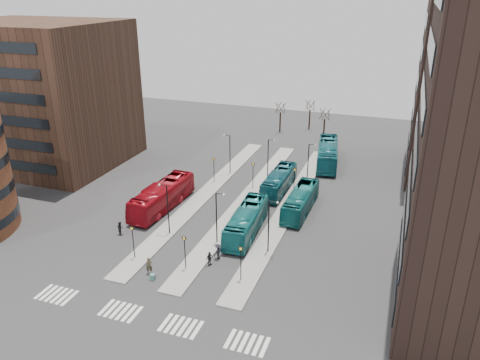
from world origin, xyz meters
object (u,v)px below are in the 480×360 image
(teal_bus_b, at_px, (279,181))
(commuter_c, at_px, (218,251))
(teal_bus_d, at_px, (328,154))
(commuter_a, at_px, (120,228))
(red_bus, at_px, (162,196))
(traveller, at_px, (149,266))
(teal_bus_a, at_px, (247,221))
(teal_bus_c, at_px, (301,201))
(commuter_b, at_px, (209,258))
(suitcase, at_px, (153,277))

(teal_bus_b, height_order, commuter_c, teal_bus_b)
(teal_bus_d, height_order, commuter_a, teal_bus_d)
(red_bus, xyz_separation_m, teal_bus_d, (17.29, 23.53, 0.07))
(traveller, bearing_deg, commuter_a, 108.06)
(commuter_c, bearing_deg, teal_bus_a, -174.78)
(red_bus, distance_m, commuter_a, 7.97)
(teal_bus_c, relative_size, traveller, 5.90)
(teal_bus_c, relative_size, teal_bus_d, 0.83)
(teal_bus_c, height_order, commuter_c, teal_bus_c)
(red_bus, xyz_separation_m, teal_bus_c, (17.04, 5.15, -0.23))
(teal_bus_a, xyz_separation_m, commuter_a, (-13.75, -5.28, -0.75))
(traveller, height_order, commuter_c, traveller)
(commuter_b, bearing_deg, suitcase, 158.81)
(teal_bus_a, height_order, commuter_b, teal_bus_a)
(teal_bus_d, bearing_deg, commuter_b, -109.13)
(teal_bus_d, relative_size, commuter_a, 7.92)
(suitcase, xyz_separation_m, teal_bus_b, (6.03, 25.07, 1.18))
(suitcase, relative_size, commuter_b, 0.39)
(teal_bus_a, bearing_deg, red_bus, 165.45)
(teal_bus_d, relative_size, commuter_b, 8.23)
(suitcase, height_order, commuter_b, commuter_b)
(commuter_a, distance_m, commuter_c, 12.72)
(commuter_a, bearing_deg, traveller, 165.42)
(suitcase, xyz_separation_m, commuter_c, (4.61, 5.79, 0.56))
(teal_bus_a, bearing_deg, commuter_a, -162.07)
(suitcase, distance_m, traveller, 1.31)
(red_bus, relative_size, commuter_b, 7.90)
(teal_bus_b, bearing_deg, red_bus, -139.63)
(suitcase, height_order, teal_bus_b, teal_bus_b)
(suitcase, bearing_deg, teal_bus_d, 70.01)
(traveller, bearing_deg, commuter_c, 9.85)
(red_bus, bearing_deg, commuter_c, -34.89)
(teal_bus_c, bearing_deg, traveller, -119.05)
(traveller, relative_size, commuter_b, 1.16)
(commuter_c, bearing_deg, teal_bus_c, 172.60)
(teal_bus_c, bearing_deg, teal_bus_a, -119.80)
(commuter_a, bearing_deg, teal_bus_d, -95.92)
(commuter_a, bearing_deg, teal_bus_a, -134.14)
(red_bus, height_order, commuter_c, red_bus)
(red_bus, xyz_separation_m, commuter_a, (-1.36, -7.80, -0.91))
(commuter_b, bearing_deg, red_bus, 70.35)
(teal_bus_d, bearing_deg, commuter_c, -109.02)
(teal_bus_b, xyz_separation_m, commuter_a, (-14.09, -18.27, -0.67))
(teal_bus_a, distance_m, commuter_a, 14.75)
(teal_bus_b, distance_m, commuter_b, 20.83)
(commuter_a, bearing_deg, teal_bus_c, -120.04)
(suitcase, distance_m, teal_bus_d, 39.60)
(red_bus, bearing_deg, teal_bus_d, 56.74)
(teal_bus_a, height_order, commuter_c, teal_bus_a)
(commuter_a, distance_m, commuter_b, 12.59)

